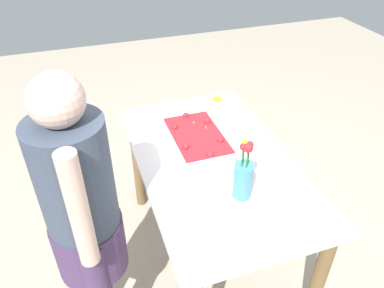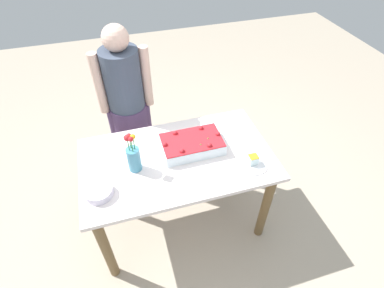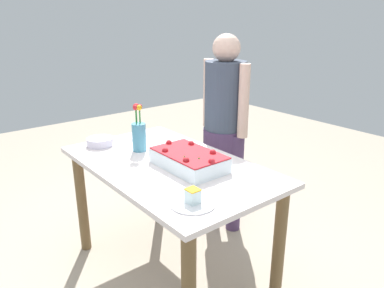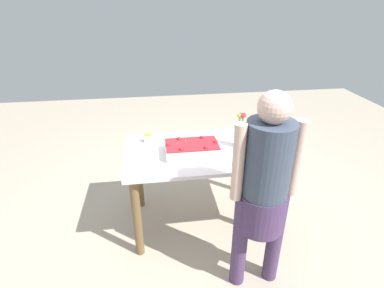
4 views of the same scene
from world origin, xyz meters
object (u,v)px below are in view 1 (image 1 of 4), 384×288
at_px(sheet_cake, 197,141).
at_px(serving_plate_with_slice, 217,107).
at_px(person_standing, 83,213).
at_px(flower_vase, 243,177).
at_px(fruit_bowl, 300,222).
at_px(cake_knife, 239,235).

xyz_separation_m(sheet_cake, serving_plate_with_slice, (-0.36, 0.26, -0.03)).
height_order(sheet_cake, person_standing, person_standing).
bearing_deg(flower_vase, sheet_cake, -170.15).
relative_size(fruit_bowl, person_standing, 0.12).
distance_m(serving_plate_with_slice, fruit_bowl, 1.04).
bearing_deg(fruit_bowl, serving_plate_with_slice, 178.13).
relative_size(sheet_cake, flower_vase, 1.41).
distance_m(sheet_cake, flower_vase, 0.44).
xyz_separation_m(cake_knife, flower_vase, (-0.22, 0.11, 0.11)).
distance_m(cake_knife, person_standing, 0.66).
xyz_separation_m(fruit_bowl, person_standing, (-0.30, -0.87, 0.05)).
height_order(sheet_cake, fruit_bowl, sheet_cake).
bearing_deg(person_standing, sheet_cake, 30.80).
relative_size(cake_knife, person_standing, 0.16).
height_order(fruit_bowl, person_standing, person_standing).
bearing_deg(sheet_cake, flower_vase, 9.85).
xyz_separation_m(serving_plate_with_slice, fruit_bowl, (1.04, -0.03, 0.01)).
height_order(serving_plate_with_slice, fruit_bowl, serving_plate_with_slice).
xyz_separation_m(cake_knife, person_standing, (-0.26, -0.60, 0.08)).
bearing_deg(serving_plate_with_slice, cake_knife, -16.71).
height_order(cake_knife, person_standing, person_standing).
distance_m(sheet_cake, cake_knife, 0.64).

